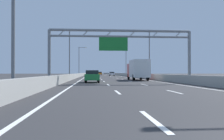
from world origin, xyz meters
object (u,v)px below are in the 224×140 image
(green_car, at_px, (92,76))
(orange_car, at_px, (100,73))
(streetlamp_left_mid, at_px, (71,50))
(streetlamp_left_far, at_px, (80,60))
(sign_gantry, at_px, (120,42))
(streetlamp_right_mid, at_px, (148,51))
(white_car, at_px, (112,74))
(streetlamp_right_far, at_px, (125,60))
(box_truck, at_px, (138,69))
(yellow_car, at_px, (91,73))

(green_car, xyz_separation_m, orange_car, (3.40, 81.10, -0.00))
(streetlamp_left_mid, relative_size, streetlamp_left_far, 1.00)
(sign_gantry, distance_m, streetlamp_left_far, 52.15)
(sign_gantry, bearing_deg, orange_car, 89.92)
(streetlamp_right_mid, distance_m, white_car, 40.11)
(streetlamp_left_mid, bearing_deg, sign_gantry, -68.05)
(streetlamp_right_mid, distance_m, streetlamp_right_far, 33.39)
(streetlamp_left_far, xyz_separation_m, green_car, (4.07, -50.32, -4.62))
(streetlamp_right_far, xyz_separation_m, green_car, (-10.86, -50.32, -4.62))
(box_truck, bearing_deg, streetlamp_right_far, 85.09)
(yellow_car, distance_m, orange_car, 6.38)
(streetlamp_right_far, bearing_deg, green_car, -102.18)
(yellow_car, height_order, orange_car, orange_car)
(sign_gantry, xyz_separation_m, streetlamp_left_mid, (-7.35, 18.24, 0.53))
(green_car, relative_size, box_truck, 0.58)
(streetlamp_left_mid, distance_m, orange_car, 64.77)
(streetlamp_right_far, distance_m, green_car, 51.68)
(sign_gantry, distance_m, yellow_car, 77.47)
(streetlamp_left_far, distance_m, streetlamp_right_far, 14.93)
(orange_car, bearing_deg, yellow_car, -126.33)
(yellow_car, bearing_deg, streetlamp_right_mid, -79.22)
(streetlamp_right_mid, bearing_deg, streetlamp_right_far, 90.00)
(streetlamp_left_mid, height_order, box_truck, streetlamp_left_mid)
(sign_gantry, relative_size, box_truck, 2.27)
(streetlamp_left_far, bearing_deg, green_car, -85.38)
(green_car, bearing_deg, white_car, 83.05)
(white_car, xyz_separation_m, orange_car, (-3.50, 24.53, 0.05))
(yellow_car, bearing_deg, box_truck, -83.58)
(streetlamp_left_mid, relative_size, yellow_car, 2.29)
(streetlamp_right_far, relative_size, white_car, 2.30)
(sign_gantry, bearing_deg, streetlamp_right_mid, 67.44)
(sign_gantry, xyz_separation_m, streetlamp_right_far, (7.58, 51.63, 0.53))
(streetlamp_right_far, height_order, white_car, streetlamp_right_far)
(streetlamp_right_far, relative_size, orange_car, 2.31)
(orange_car, bearing_deg, sign_gantry, -90.08)
(box_truck, bearing_deg, white_car, 90.41)
(streetlamp_right_mid, distance_m, streetlamp_left_far, 36.57)
(streetlamp_left_far, xyz_separation_m, yellow_car, (3.69, 25.65, -4.63))
(sign_gantry, xyz_separation_m, white_car, (3.61, 57.88, -4.15))
(streetlamp_right_far, distance_m, yellow_car, 28.38)
(streetlamp_left_far, bearing_deg, streetlamp_right_mid, -65.90)
(green_car, bearing_deg, streetlamp_left_far, 94.62)
(streetlamp_right_far, xyz_separation_m, box_truck, (-3.62, -42.09, -3.68))
(green_car, xyz_separation_m, white_car, (6.90, 56.57, -0.05))
(white_car, bearing_deg, orange_car, 98.12)
(box_truck, bearing_deg, streetlamp_left_mid, 142.41)
(streetlamp_right_mid, relative_size, green_car, 2.18)
(streetlamp_right_far, bearing_deg, sign_gantry, -98.35)
(sign_gantry, distance_m, streetlamp_left_mid, 19.67)
(streetlamp_left_mid, xyz_separation_m, streetlamp_right_mid, (14.93, 0.00, 0.00))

